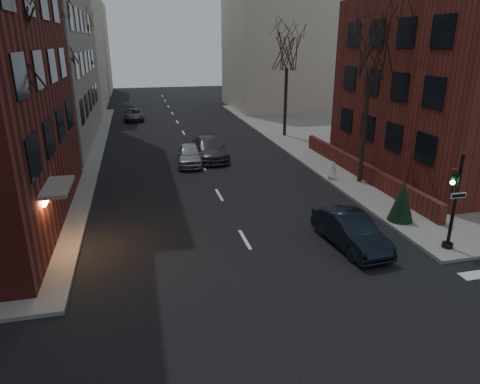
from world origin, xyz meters
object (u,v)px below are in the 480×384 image
Objects in this scene: tree_right_a at (372,46)px; tree_right_b at (287,50)px; streetlamp_near at (67,115)px; car_lane_gray at (209,149)px; sandwich_board at (331,170)px; tree_left_b at (55,31)px; car_lane_far at (134,115)px; traffic_signal at (453,208)px; streetlamp_far at (94,84)px; evergreen_shrub at (402,201)px; car_lane_silver at (190,154)px; tree_left_c at (81,44)px; parked_sedan at (351,231)px; tree_left_a at (5,37)px.

tree_right_b is (0.00, 14.00, -0.44)m from tree_right_a.
streetlamp_near is 1.18× the size of car_lane_gray.
sandwich_board is at bearing -96.07° from tree_right_b.
tree_left_b reaches higher than tree_right_a.
car_lane_far is (-13.34, 12.20, -6.97)m from tree_right_b.
traffic_signal is 23.71m from tree_right_b.
streetlamp_far reaches higher than evergreen_shrub.
evergreen_shrub is at bearing -50.68° from car_lane_silver.
tree_left_b is 5.43× the size of evergreen_shrub.
streetlamp_near is 16.29m from sandwich_board.
tree_left_c is at bearing 120.55° from evergreen_shrub.
streetlamp_near is at bearing 141.13° from traffic_signal.
evergreen_shrub is at bearing -93.10° from tree_right_b.
car_lane_silver is (-5.01, 14.50, -0.00)m from parked_sedan.
tree_right_b is 1.73× the size of car_lane_gray.
tree_left_c is 1.55× the size of streetlamp_near.
tree_right_b reaches higher than car_lane_silver.
sandwich_board is at bearing 17.56° from tree_left_a.
tree_left_c is 2.17× the size of car_lane_far.
tree_right_a is at bearing -54.69° from streetlamp_far.
tree_right_b is 12.09m from car_lane_gray.
tree_right_b reaches higher than streetlamp_far.
tree_left_b is 11.51m from car_lane_silver.
streetlamp_near reaches higher than evergreen_shrub.
streetlamp_far is (-17.00, 24.00, -3.79)m from tree_right_a.
streetlamp_near is 22.79m from car_lane_far.
tree_right_b is 4.61× the size of evergreen_shrub.
tree_left_a is 9.98× the size of sandwich_board.
streetlamp_near is at bearing -88.09° from tree_left_c.
parked_sedan is at bearing -120.93° from tree_right_a.
streetlamp_near is (-17.00, -10.00, -3.35)m from tree_right_b.
tree_left_a is 2.36× the size of parked_sedan.
car_lane_gray is at bearing 97.13° from parked_sedan.
tree_right_b is 8.93× the size of sandwich_board.
tree_left_b is 22.99m from evergreen_shrub.
tree_left_a is 1.63× the size of streetlamp_near.
streetlamp_far reaches higher than car_lane_gray.
streetlamp_near reaches higher than parked_sedan.
traffic_signal is 0.64× the size of streetlamp_near.
car_lane_gray is 2.66× the size of evergreen_shrub.
car_lane_gray is (1.60, 1.18, 0.05)m from car_lane_silver.
sandwich_board is at bearing -22.91° from tree_left_b.
tree_right_b is (17.60, -8.00, -0.44)m from tree_left_c.
evergreen_shrub is (-1.08, -19.98, -6.44)m from tree_right_b.
tree_left_a is at bearing 163.35° from traffic_signal.
streetlamp_far is 1.44× the size of parked_sedan.
parked_sedan is 1.04× the size of car_lane_silver.
tree_right_a is 29.65m from streetlamp_far.
tree_left_c is at bearing 90.00° from tree_left_a.
car_lane_far is at bearing 44.58° from tree_left_c.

